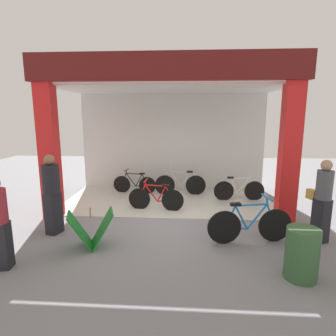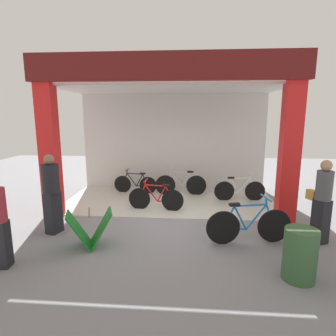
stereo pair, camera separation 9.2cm
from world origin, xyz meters
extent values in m
plane|color=gray|center=(0.00, 0.00, 0.00)|extent=(20.30, 20.30, 0.00)
cube|color=beige|center=(0.00, 1.47, 0.01)|extent=(6.15, 2.93, 0.02)
cube|color=silver|center=(0.00, 2.93, 1.65)|extent=(6.15, 0.12, 3.29)
cube|color=red|center=(-2.87, 0.00, 1.65)|extent=(0.42, 0.36, 3.29)
cube|color=red|center=(2.87, 0.00, 1.65)|extent=(0.42, 0.36, 3.29)
cube|color=#591414|center=(0.00, -0.15, 3.60)|extent=(6.35, 0.20, 0.62)
cube|color=silver|center=(0.00, 1.47, 3.26)|extent=(6.15, 2.93, 0.06)
cylinder|color=black|center=(0.14, 0.57, 0.30)|extent=(0.60, 0.10, 0.59)
cylinder|color=black|center=(-0.78, 0.66, 0.30)|extent=(0.60, 0.10, 0.59)
cylinder|color=red|center=(-0.08, 0.59, 0.27)|extent=(0.40, 0.07, 0.08)
cylinder|color=red|center=(-0.16, 0.60, 0.47)|extent=(0.26, 0.06, 0.45)
cylinder|color=red|center=(-0.45, 0.63, 0.48)|extent=(0.37, 0.07, 0.47)
cylinder|color=red|center=(-0.33, 0.62, 0.69)|extent=(0.57, 0.09, 0.05)
cylinder|color=red|center=(0.04, 0.58, 0.49)|extent=(0.20, 0.05, 0.40)
cylinder|color=red|center=(-0.69, 0.66, 0.50)|extent=(0.18, 0.05, 0.41)
cylinder|color=red|center=(-0.60, 0.65, 0.76)|extent=(0.05, 0.04, 0.12)
cylinder|color=red|center=(-0.60, 0.65, 0.82)|extent=(0.07, 0.41, 0.03)
cube|color=black|center=(-0.05, 0.59, 0.71)|extent=(0.19, 0.11, 0.05)
cylinder|color=black|center=(-0.76, 2.18, 0.28)|extent=(0.56, 0.10, 0.56)
cylinder|color=black|center=(-1.63, 2.27, 0.28)|extent=(0.56, 0.10, 0.56)
cylinder|color=black|center=(-0.97, 2.20, 0.26)|extent=(0.38, 0.07, 0.07)
cylinder|color=black|center=(-1.05, 2.21, 0.44)|extent=(0.25, 0.06, 0.42)
cylinder|color=black|center=(-1.31, 2.24, 0.45)|extent=(0.35, 0.07, 0.44)
cylinder|color=black|center=(-1.21, 2.23, 0.65)|extent=(0.54, 0.09, 0.04)
cylinder|color=black|center=(-0.86, 2.19, 0.46)|extent=(0.19, 0.05, 0.38)
cylinder|color=black|center=(-1.54, 2.26, 0.47)|extent=(0.17, 0.05, 0.39)
cylinder|color=black|center=(-1.47, 2.25, 0.72)|extent=(0.05, 0.04, 0.12)
cylinder|color=black|center=(-1.46, 2.25, 0.77)|extent=(0.07, 0.39, 0.03)
cube|color=black|center=(-0.94, 2.20, 0.67)|extent=(0.18, 0.10, 0.04)
cylinder|color=black|center=(1.62, 1.61, 0.30)|extent=(0.60, 0.08, 0.59)
cylinder|color=black|center=(2.54, 1.68, 0.30)|extent=(0.60, 0.08, 0.59)
cylinder|color=white|center=(1.84, 1.63, 0.28)|extent=(0.40, 0.06, 0.08)
cylinder|color=white|center=(1.92, 1.63, 0.47)|extent=(0.26, 0.05, 0.45)
cylinder|color=white|center=(2.21, 1.65, 0.48)|extent=(0.37, 0.06, 0.47)
cylinder|color=white|center=(2.09, 1.64, 0.69)|extent=(0.57, 0.07, 0.05)
cylinder|color=white|center=(1.72, 1.62, 0.49)|extent=(0.20, 0.05, 0.40)
cylinder|color=white|center=(2.45, 1.67, 0.50)|extent=(0.18, 0.05, 0.41)
cylinder|color=white|center=(2.37, 1.67, 0.76)|extent=(0.05, 0.04, 0.12)
cylinder|color=white|center=(2.36, 1.66, 0.82)|extent=(0.06, 0.42, 0.03)
cube|color=black|center=(1.81, 1.62, 0.71)|extent=(0.19, 0.10, 0.05)
cylinder|color=black|center=(0.80, 2.15, 0.32)|extent=(0.64, 0.07, 0.64)
cylinder|color=black|center=(-0.19, 2.11, 0.32)|extent=(0.64, 0.07, 0.64)
cylinder|color=silver|center=(0.57, 2.14, 0.30)|extent=(0.43, 0.05, 0.08)
cylinder|color=silver|center=(0.48, 2.14, 0.50)|extent=(0.28, 0.05, 0.48)
cylinder|color=silver|center=(0.17, 2.12, 0.51)|extent=(0.39, 0.05, 0.50)
cylinder|color=silver|center=(0.29, 2.13, 0.74)|extent=(0.62, 0.06, 0.05)
cylinder|color=silver|center=(0.69, 2.14, 0.53)|extent=(0.21, 0.04, 0.43)
cylinder|color=silver|center=(-0.09, 2.11, 0.54)|extent=(0.19, 0.04, 0.44)
cylinder|color=silver|center=(0.00, 2.12, 0.82)|extent=(0.06, 0.04, 0.13)
cylinder|color=silver|center=(0.01, 2.12, 0.88)|extent=(0.05, 0.45, 0.03)
cube|color=black|center=(0.60, 2.14, 0.77)|extent=(0.20, 0.10, 0.05)
cylinder|color=black|center=(1.26, -1.27, 0.34)|extent=(0.68, 0.16, 0.68)
cylinder|color=black|center=(2.30, -1.10, 0.34)|extent=(0.68, 0.16, 0.68)
cylinder|color=blue|center=(1.50, -1.23, 0.32)|extent=(0.46, 0.11, 0.09)
cylinder|color=blue|center=(1.60, -1.21, 0.54)|extent=(0.30, 0.08, 0.51)
cylinder|color=blue|center=(1.92, -1.16, 0.55)|extent=(0.42, 0.10, 0.54)
cylinder|color=blue|center=(1.79, -1.18, 0.80)|extent=(0.65, 0.14, 0.05)
cylinder|color=blue|center=(1.37, -1.25, 0.56)|extent=(0.23, 0.07, 0.46)
cylinder|color=blue|center=(2.20, -1.11, 0.57)|extent=(0.21, 0.07, 0.47)
cylinder|color=blue|center=(2.10, -1.13, 0.87)|extent=(0.06, 0.05, 0.14)
cylinder|color=blue|center=(2.09, -1.13, 0.94)|extent=(0.11, 0.48, 0.03)
cube|color=black|center=(1.47, -1.23, 0.82)|extent=(0.22, 0.14, 0.05)
cube|color=#197226|center=(-1.54, -1.66, 0.36)|extent=(0.59, 0.64, 0.73)
cube|color=#197226|center=(-1.15, -1.52, 0.36)|extent=(0.59, 0.64, 0.73)
cylinder|color=olive|center=(-1.35, -1.59, 0.71)|extent=(0.20, 0.51, 0.03)
cube|color=black|center=(3.22, -1.04, 0.45)|extent=(0.33, 0.35, 0.90)
cylinder|color=#4C4C51|center=(3.22, -1.04, 1.19)|extent=(0.41, 0.41, 0.58)
sphere|color=tan|center=(3.22, -1.04, 1.59)|extent=(0.21, 0.21, 0.21)
cube|color=#BF8C33|center=(3.11, -0.79, 0.92)|extent=(0.19, 0.23, 0.20)
cube|color=black|center=(-2.60, -2.43, 0.41)|extent=(0.32, 0.27, 0.81)
cube|color=black|center=(-2.38, -0.99, 0.45)|extent=(0.32, 0.38, 0.91)
cylinder|color=black|center=(-2.38, -0.99, 1.21)|extent=(0.44, 0.44, 0.62)
sphere|color=#8C664C|center=(-2.38, -0.99, 1.63)|extent=(0.22, 0.22, 0.22)
cylinder|color=#335933|center=(2.31, -2.41, 0.42)|extent=(0.51, 0.51, 0.83)
camera|label=1|loc=(0.47, -6.59, 2.57)|focal=29.92mm
camera|label=2|loc=(0.57, -6.58, 2.57)|focal=29.92mm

